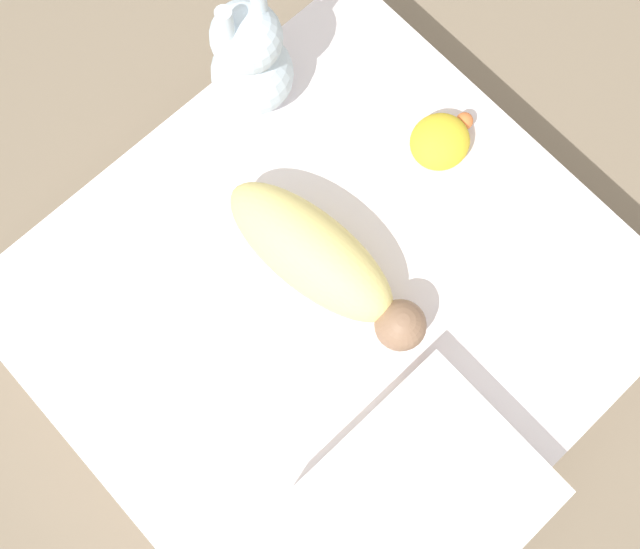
# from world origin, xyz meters

# --- Properties ---
(ground_plane) EXTENTS (12.00, 12.00, 0.00)m
(ground_plane) POSITION_xyz_m (0.00, 0.00, 0.00)
(ground_plane) COLOR #7A6B56
(bed_mattress) EXTENTS (1.14, 1.07, 0.23)m
(bed_mattress) POSITION_xyz_m (0.00, 0.00, 0.12)
(bed_mattress) COLOR white
(bed_mattress) RESTS_ON ground_plane
(swaddled_baby) EXTENTS (0.20, 0.49, 0.17)m
(swaddled_baby) POSITION_xyz_m (0.03, 0.06, 0.31)
(swaddled_baby) COLOR #EFDB7F
(swaddled_baby) RESTS_ON bed_mattress
(pillow) EXTENTS (0.38, 0.36, 0.07)m
(pillow) POSITION_xyz_m (-0.12, -0.40, 0.27)
(pillow) COLOR white
(pillow) RESTS_ON bed_mattress
(bunny_plush) EXTENTS (0.17, 0.17, 0.34)m
(bunny_plush) POSITION_xyz_m (0.20, 0.45, 0.37)
(bunny_plush) COLOR silver
(bunny_plush) RESTS_ON bed_mattress
(turtle_plush) EXTENTS (0.16, 0.12, 0.09)m
(turtle_plush) POSITION_xyz_m (0.40, 0.08, 0.27)
(turtle_plush) COLOR yellow
(turtle_plush) RESTS_ON bed_mattress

